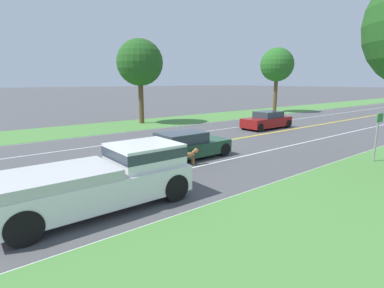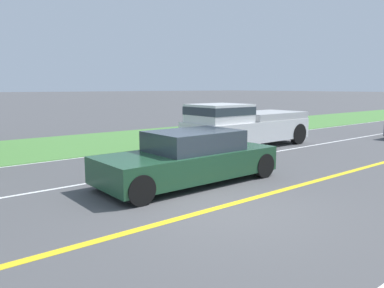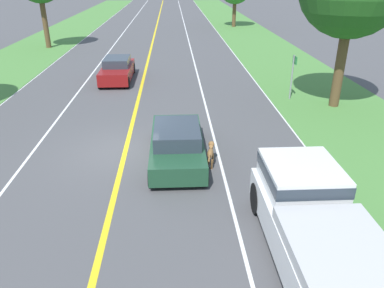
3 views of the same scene
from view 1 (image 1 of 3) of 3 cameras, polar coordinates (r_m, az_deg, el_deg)
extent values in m
plane|color=#4C4C4F|center=(16.79, -3.43, -1.01)|extent=(400.00, 400.00, 0.00)
cube|color=yellow|center=(16.79, -3.43, -1.00)|extent=(0.18, 160.00, 0.01)
cube|color=white|center=(11.96, 16.40, -6.80)|extent=(0.14, 160.00, 0.01)
cube|color=white|center=(22.77, -13.63, 2.10)|extent=(0.14, 160.00, 0.01)
cube|color=white|center=(14.15, 4.77, -3.46)|extent=(0.10, 160.00, 0.01)
cube|color=white|center=(19.70, -9.30, 0.79)|extent=(0.10, 160.00, 0.01)
cube|color=#4C843D|center=(10.66, 29.86, -10.21)|extent=(6.00, 160.00, 0.03)
cube|color=#4C843D|center=(25.49, -16.50, 2.98)|extent=(6.00, 160.00, 0.03)
cube|color=#1E472D|center=(14.70, -1.43, -0.86)|extent=(1.84, 4.69, 0.64)
cube|color=#2D3842|center=(14.47, -2.03, 1.24)|extent=(1.58, 2.25, 0.50)
cylinder|color=black|center=(15.35, 6.19, -1.03)|extent=(0.22, 0.65, 0.65)
cylinder|color=black|center=(13.01, -5.96, -3.38)|extent=(0.22, 0.65, 0.65)
cylinder|color=black|center=(16.55, 2.14, -0.03)|extent=(0.22, 0.65, 0.65)
cylinder|color=black|center=(14.40, -9.54, -1.99)|extent=(0.22, 0.65, 0.65)
ellipsoid|color=olive|center=(13.44, -0.69, -2.13)|extent=(0.33, 0.68, 0.26)
cylinder|color=olive|center=(13.55, 0.31, -3.35)|extent=(0.07, 0.07, 0.35)
cylinder|color=olive|center=(13.35, -1.41, -3.59)|extent=(0.07, 0.07, 0.35)
cylinder|color=olive|center=(13.68, 0.03, -3.21)|extent=(0.07, 0.07, 0.35)
cylinder|color=olive|center=(13.48, -1.69, -3.44)|extent=(0.07, 0.07, 0.35)
cylinder|color=olive|center=(13.54, 0.35, -1.57)|extent=(0.17, 0.20, 0.17)
sphere|color=olive|center=(13.57, 0.78, -1.27)|extent=(0.26, 0.26, 0.22)
ellipsoid|color=#331E14|center=(13.65, 1.34, -1.27)|extent=(0.12, 0.12, 0.08)
cone|color=brown|center=(13.50, 0.86, -0.98)|extent=(0.08, 0.08, 0.10)
cone|color=brown|center=(13.60, 0.62, -0.88)|extent=(0.08, 0.08, 0.10)
cylinder|color=olive|center=(13.25, -2.33, -2.17)|extent=(0.09, 0.25, 0.24)
cube|color=silver|center=(9.36, -17.51, -7.81)|extent=(2.09, 5.49, 0.82)
cube|color=silver|center=(9.78, -9.08, -1.93)|extent=(1.84, 2.08, 0.69)
cube|color=#2D3842|center=(9.76, -9.10, -1.34)|extent=(1.86, 2.10, 0.31)
cube|color=beige|center=(8.88, -24.71, -5.69)|extent=(2.05, 3.12, 0.29)
cylinder|color=black|center=(9.57, -3.18, -8.30)|extent=(0.22, 0.88, 0.88)
cylinder|color=black|center=(8.10, -29.39, -13.76)|extent=(0.22, 0.88, 0.88)
cylinder|color=black|center=(11.11, -8.94, -5.55)|extent=(0.22, 0.88, 0.88)
cylinder|color=black|center=(9.87, -31.27, -9.44)|extent=(0.22, 0.88, 0.88)
cube|color=maroon|center=(24.86, 14.01, 4.11)|extent=(1.75, 4.45, 0.71)
cube|color=#2D3842|center=(24.93, 14.33, 5.50)|extent=(1.51, 2.14, 0.49)
cylinder|color=black|center=(24.01, 9.87, 3.53)|extent=(0.22, 0.66, 0.66)
cylinder|color=black|center=(26.78, 15.02, 4.15)|extent=(0.22, 0.66, 0.66)
cylinder|color=black|center=(23.00, 12.79, 3.05)|extent=(0.22, 0.66, 0.66)
cylinder|color=black|center=(25.88, 17.81, 3.73)|extent=(0.22, 0.66, 0.66)
cylinder|color=brown|center=(27.32, -9.66, 8.09)|extent=(0.44, 0.44, 4.04)
sphere|color=#23561E|center=(27.31, -9.91, 15.07)|extent=(4.02, 4.02, 4.02)
cylinder|color=brown|center=(38.23, 15.59, 9.13)|extent=(0.44, 0.44, 4.40)
sphere|color=#286623|center=(38.25, 15.89, 14.34)|extent=(3.96, 3.96, 3.96)
cylinder|color=gray|center=(16.34, 31.67, 1.06)|extent=(0.08, 0.08, 2.35)
cube|color=#238438|center=(16.20, 32.21, 4.24)|extent=(0.03, 0.64, 0.40)
camera|label=2|loc=(23.65, -0.94, 8.64)|focal=35.00mm
camera|label=3|loc=(12.34, -58.37, 18.14)|focal=35.00mm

